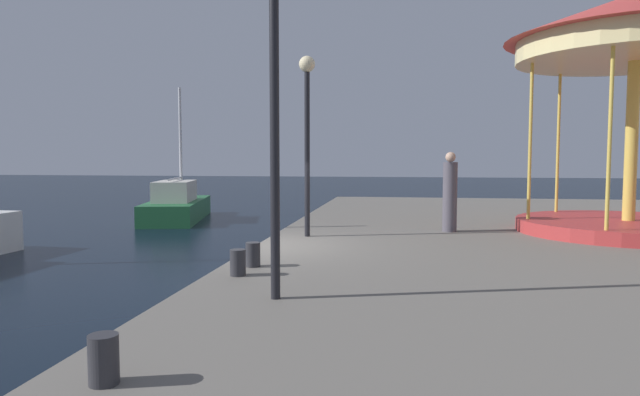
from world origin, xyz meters
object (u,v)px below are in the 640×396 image
at_px(lamp_post_mid_promenade, 274,68).
at_px(bollard_north, 238,263).
at_px(lamp_post_far_end, 307,113).
at_px(bollard_south, 104,359).
at_px(person_near_carousel, 450,194).
at_px(bollard_center, 253,254).
at_px(sailboat_green, 177,205).
at_px(carousel, 635,53).

bearing_deg(lamp_post_mid_promenade, bollard_north, 124.64).
distance_m(lamp_post_mid_promenade, lamp_post_far_end, 5.61).
xyz_separation_m(bollard_south, person_near_carousel, (3.41, 9.73, 0.70)).
bearing_deg(bollard_center, bollard_north, -93.21).
relative_size(sailboat_green, lamp_post_far_end, 1.54).
bearing_deg(sailboat_green, lamp_post_mid_promenade, -63.06).
xyz_separation_m(sailboat_green, lamp_post_far_end, (7.02, -9.34, 2.96)).
relative_size(carousel, lamp_post_mid_promenade, 1.37).
xyz_separation_m(bollard_center, person_near_carousel, (3.52, 4.90, 0.70)).
distance_m(lamp_post_mid_promenade, bollard_south, 3.99).
bearing_deg(bollard_center, carousel, 34.43).
bearing_deg(lamp_post_far_end, bollard_north, -94.24).
height_order(sailboat_green, bollard_center, sailboat_green).
xyz_separation_m(lamp_post_mid_promenade, person_near_carousel, (2.68, 6.89, -2.00)).
height_order(sailboat_green, carousel, carousel).
relative_size(carousel, lamp_post_far_end, 1.45).
bearing_deg(lamp_post_mid_promenade, sailboat_green, 116.94).
height_order(lamp_post_far_end, bollard_south, lamp_post_far_end).
distance_m(carousel, lamp_post_far_end, 7.68).
distance_m(carousel, bollard_south, 13.20).
relative_size(carousel, bollard_center, 14.54).
height_order(lamp_post_far_end, bollard_north, lamp_post_far_end).
bearing_deg(bollard_center, lamp_post_mid_promenade, -67.11).
bearing_deg(lamp_post_far_end, carousel, 12.61).
xyz_separation_m(carousel, bollard_center, (-7.65, -5.24, -3.97)).
distance_m(carousel, bollard_center, 10.09).
bearing_deg(person_near_carousel, sailboat_green, 141.93).
distance_m(lamp_post_far_end, person_near_carousel, 3.96).
height_order(carousel, lamp_post_far_end, carousel).
bearing_deg(sailboat_green, lamp_post_far_end, -53.06).
distance_m(sailboat_green, bollard_center, 14.59).
distance_m(lamp_post_mid_promenade, bollard_center, 3.45).
xyz_separation_m(lamp_post_far_end, bollard_south, (-0.18, -8.43, -2.57)).
bearing_deg(lamp_post_mid_promenade, bollard_center, 112.89).
relative_size(carousel, bollard_north, 14.54).
bearing_deg(sailboat_green, bollard_south, -68.93).
bearing_deg(lamp_post_far_end, person_near_carousel, 21.92).
height_order(lamp_post_mid_promenade, bollard_south, lamp_post_mid_promenade).
bearing_deg(bollard_north, bollard_center, 86.79).
relative_size(bollard_south, person_near_carousel, 0.21).
bearing_deg(lamp_post_mid_promenade, person_near_carousel, 68.75).
relative_size(sailboat_green, bollard_center, 15.48).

